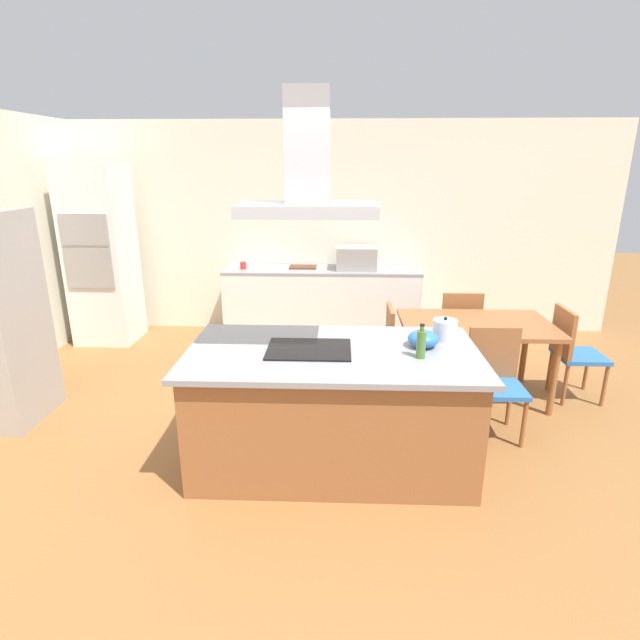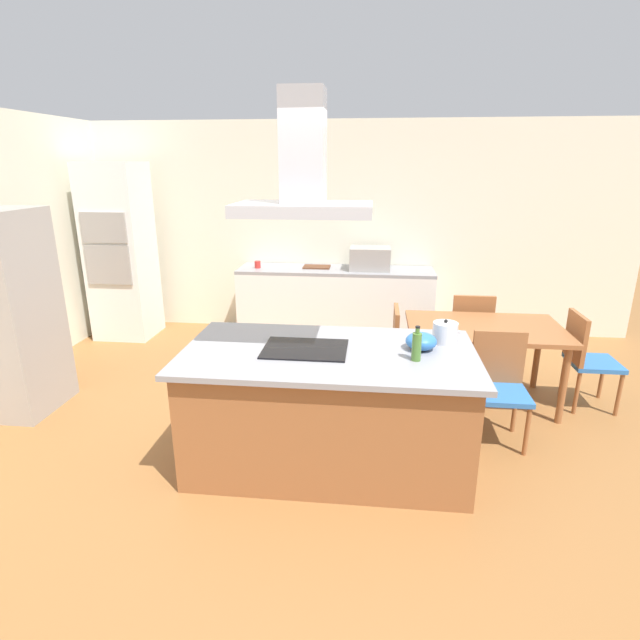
# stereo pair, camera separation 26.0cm
# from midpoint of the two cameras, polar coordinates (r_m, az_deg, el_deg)

# --- Properties ---
(ground) EXTENTS (16.00, 16.00, 0.00)m
(ground) POSITION_cam_midpoint_polar(r_m,az_deg,el_deg) (5.29, 0.22, -6.78)
(ground) COLOR #936033
(wall_back) EXTENTS (7.20, 0.10, 2.70)m
(wall_back) POSITION_cam_midpoint_polar(r_m,az_deg,el_deg) (6.62, 0.79, 10.36)
(wall_back) COLOR silver
(wall_back) RESTS_ON ground
(kitchen_island) EXTENTS (2.10, 1.13, 0.90)m
(kitchen_island) POSITION_cam_midpoint_polar(r_m,az_deg,el_deg) (3.74, -0.60, -9.92)
(kitchen_island) COLOR #995B33
(kitchen_island) RESTS_ON ground
(cooktop) EXTENTS (0.60, 0.44, 0.01)m
(cooktop) POSITION_cam_midpoint_polar(r_m,az_deg,el_deg) (3.57, -3.37, -3.39)
(cooktop) COLOR black
(cooktop) RESTS_ON kitchen_island
(tea_kettle) EXTENTS (0.24, 0.18, 0.18)m
(tea_kettle) POSITION_cam_midpoint_polar(r_m,az_deg,el_deg) (3.84, 12.27, -1.10)
(tea_kettle) COLOR silver
(tea_kettle) RESTS_ON kitchen_island
(olive_oil_bottle) EXTENTS (0.06, 0.06, 0.24)m
(olive_oil_bottle) POSITION_cam_midpoint_polar(r_m,az_deg,el_deg) (3.44, 9.41, -2.71)
(olive_oil_bottle) COLOR #47722D
(olive_oil_bottle) RESTS_ON kitchen_island
(mixing_bowl) EXTENTS (0.22, 0.22, 0.12)m
(mixing_bowl) POSITION_cam_midpoint_polar(r_m,az_deg,el_deg) (3.66, 9.77, -2.16)
(mixing_bowl) COLOR #2D6BB7
(mixing_bowl) RESTS_ON kitchen_island
(back_counter) EXTENTS (2.47, 0.62, 0.90)m
(back_counter) POSITION_cam_midpoint_polar(r_m,az_deg,el_deg) (6.44, -0.92, 1.99)
(back_counter) COLOR white
(back_counter) RESTS_ON ground
(countertop_microwave) EXTENTS (0.50, 0.38, 0.28)m
(countertop_microwave) POSITION_cam_midpoint_polar(r_m,az_deg,el_deg) (6.30, 2.99, 7.12)
(countertop_microwave) COLOR #9E9993
(countertop_microwave) RESTS_ON back_counter
(coffee_mug_red) EXTENTS (0.08, 0.08, 0.09)m
(coffee_mug_red) POSITION_cam_midpoint_polar(r_m,az_deg,el_deg) (6.40, -9.95, 6.17)
(coffee_mug_red) COLOR red
(coffee_mug_red) RESTS_ON back_counter
(cutting_board) EXTENTS (0.34, 0.24, 0.02)m
(cutting_board) POSITION_cam_midpoint_polar(r_m,az_deg,el_deg) (6.40, -3.14, 6.09)
(cutting_board) COLOR #59331E
(cutting_board) RESTS_ON back_counter
(wall_oven_stack) EXTENTS (0.70, 0.66, 2.20)m
(wall_oven_stack) POSITION_cam_midpoint_polar(r_m,az_deg,el_deg) (6.79, -24.82, 6.81)
(wall_oven_stack) COLOR white
(wall_oven_stack) RESTS_ON ground
(dining_table) EXTENTS (1.40, 0.90, 0.75)m
(dining_table) POSITION_cam_midpoint_polar(r_m,az_deg,el_deg) (4.88, 16.00, -1.23)
(dining_table) COLOR #995B33
(dining_table) RESTS_ON ground
(chair_at_right_end) EXTENTS (0.42, 0.42, 0.89)m
(chair_at_right_end) POSITION_cam_midpoint_polar(r_m,az_deg,el_deg) (5.22, 25.67, -2.93)
(chair_at_right_end) COLOR #2D6BB7
(chair_at_right_end) RESTS_ON ground
(chair_facing_island) EXTENTS (0.42, 0.42, 0.89)m
(chair_facing_island) POSITION_cam_midpoint_polar(r_m,az_deg,el_deg) (4.33, 17.82, -6.05)
(chair_facing_island) COLOR #2D6BB7
(chair_facing_island) RESTS_ON ground
(chair_at_left_end) EXTENTS (0.42, 0.42, 0.89)m
(chair_at_left_end) POSITION_cam_midpoint_polar(r_m,az_deg,el_deg) (4.79, 5.14, -2.93)
(chair_at_left_end) COLOR #2D6BB7
(chair_at_left_end) RESTS_ON ground
(chair_facing_back_wall) EXTENTS (0.42, 0.42, 0.89)m
(chair_facing_back_wall) POSITION_cam_midpoint_polar(r_m,az_deg,el_deg) (5.54, 14.32, -0.57)
(chair_facing_back_wall) COLOR #2D6BB7
(chair_facing_back_wall) RESTS_ON ground
(range_hood) EXTENTS (0.90, 0.55, 0.78)m
(range_hood) POSITION_cam_midpoint_polar(r_m,az_deg,el_deg) (3.34, -3.74, 16.17)
(range_hood) COLOR #ADADB2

